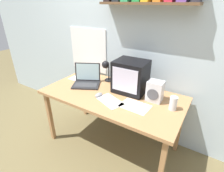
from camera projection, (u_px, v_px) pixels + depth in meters
ground_plane at (112, 143)px, 2.30m from camera, size 12.00×12.00×0.00m
back_wall at (133, 36)px, 2.07m from camera, size 5.60×0.24×2.60m
corner_desk at (112, 98)px, 2.00m from camera, size 1.58×0.80×0.74m
crt_monitor at (131, 77)px, 1.96m from camera, size 0.36×0.32×0.37m
laptop at (87, 79)px, 2.19m from camera, size 0.41×0.39×0.25m
desk_lamp at (106, 68)px, 2.19m from camera, size 0.11×0.16×0.28m
juice_glass at (173, 104)px, 1.67m from camera, size 0.07×0.07×0.14m
space_heater at (155, 91)px, 1.80m from camera, size 0.16×0.14×0.22m
computer_mouse at (99, 95)px, 1.92m from camera, size 0.07×0.11×0.03m
open_notebook at (110, 101)px, 1.83m from camera, size 0.34×0.27×0.00m
loose_paper_near_laptop at (78, 78)px, 2.38m from camera, size 0.18×0.20×0.00m
printed_handout at (135, 106)px, 1.74m from camera, size 0.30×0.22×0.00m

